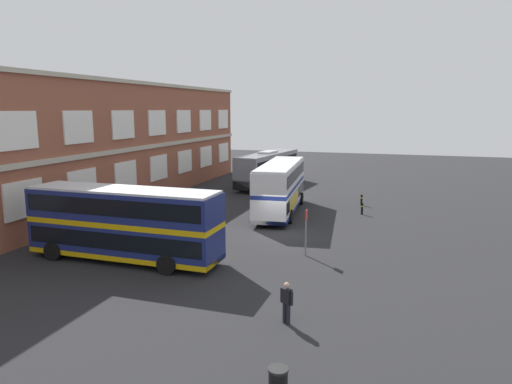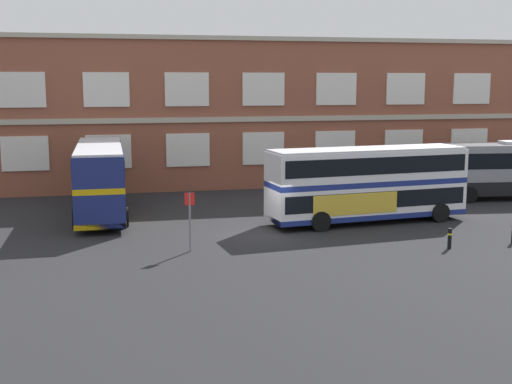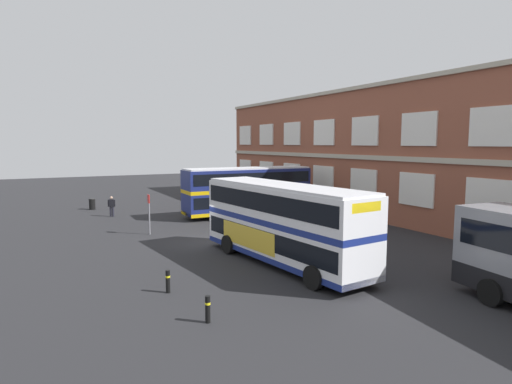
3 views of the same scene
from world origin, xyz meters
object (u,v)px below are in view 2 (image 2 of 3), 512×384
double_decker_near (100,178)px  safety_bollard_west (450,238)px  bus_stand_flag (190,216)px  double_decker_middle (367,183)px

double_decker_near → safety_bollard_west: (15.66, -11.48, -1.66)m
double_decker_near → bus_stand_flag: size_ratio=4.08×
bus_stand_flag → safety_bollard_west: bearing=-10.2°
double_decker_near → bus_stand_flag: 10.18m
double_decker_near → bus_stand_flag: double_decker_near is taller
double_decker_middle → safety_bollard_west: 6.77m
double_decker_middle → bus_stand_flag: (-10.22, -4.27, -0.51)m
double_decker_middle → bus_stand_flag: double_decker_middle is taller
double_decker_near → bus_stand_flag: (3.93, -9.37, -0.51)m
double_decker_middle → safety_bollard_west: size_ratio=11.80×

